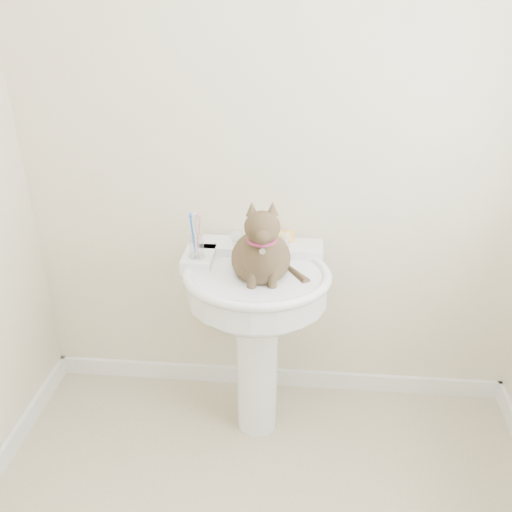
# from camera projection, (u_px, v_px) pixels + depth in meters

# --- Properties ---
(wall_back) EXTENTS (2.20, 0.00, 2.50)m
(wall_back) POSITION_uv_depth(u_px,v_px,m) (279.00, 138.00, 2.17)
(wall_back) COLOR beige
(wall_back) RESTS_ON ground
(baseboard_back) EXTENTS (2.20, 0.02, 0.09)m
(baseboard_back) POSITION_uv_depth(u_px,v_px,m) (274.00, 377.00, 2.71)
(baseboard_back) COLOR white
(baseboard_back) RESTS_ON floor
(pedestal_sink) EXTENTS (0.60, 0.59, 0.83)m
(pedestal_sink) POSITION_uv_depth(u_px,v_px,m) (257.00, 303.00, 2.19)
(pedestal_sink) COLOR white
(pedestal_sink) RESTS_ON floor
(faucet) EXTENTS (0.28, 0.12, 0.14)m
(faucet) POSITION_uv_depth(u_px,v_px,m) (260.00, 239.00, 2.22)
(faucet) COLOR silver
(faucet) RESTS_ON pedestal_sink
(soap_bar) EXTENTS (0.10, 0.07, 0.03)m
(soap_bar) POSITION_uv_depth(u_px,v_px,m) (283.00, 237.00, 2.31)
(soap_bar) COLOR yellow
(soap_bar) RESTS_ON pedestal_sink
(toothbrush_cup) EXTENTS (0.07, 0.07, 0.19)m
(toothbrush_cup) POSITION_uv_depth(u_px,v_px,m) (196.00, 246.00, 2.14)
(toothbrush_cup) COLOR silver
(toothbrush_cup) RESTS_ON pedestal_sink
(cat) EXTENTS (0.25, 0.32, 0.47)m
(cat) POSITION_uv_depth(u_px,v_px,m) (261.00, 254.00, 2.06)
(cat) COLOR brown
(cat) RESTS_ON pedestal_sink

